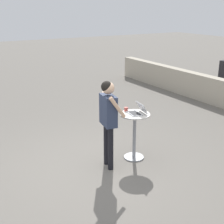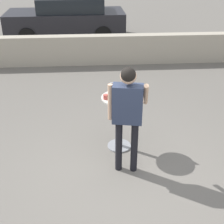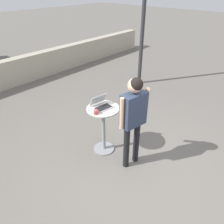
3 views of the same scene
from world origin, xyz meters
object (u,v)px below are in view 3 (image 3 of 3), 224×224
(standing_person, at_px, (133,112))
(coffee_mug, at_px, (96,112))
(laptop, at_px, (101,105))
(cafe_table, at_px, (103,124))

(standing_person, bearing_deg, coffee_mug, 115.69)
(coffee_mug, bearing_deg, laptop, 23.17)
(coffee_mug, bearing_deg, cafe_table, 13.46)
(cafe_table, distance_m, standing_person, 0.84)
(coffee_mug, distance_m, standing_person, 0.68)
(cafe_table, xyz_separation_m, standing_person, (0.05, -0.66, 0.51))
(laptop, bearing_deg, coffee_mug, -156.83)
(cafe_table, xyz_separation_m, coffee_mug, (-0.24, -0.06, 0.40))
(laptop, bearing_deg, standing_person, -86.80)
(cafe_table, relative_size, laptop, 2.54)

